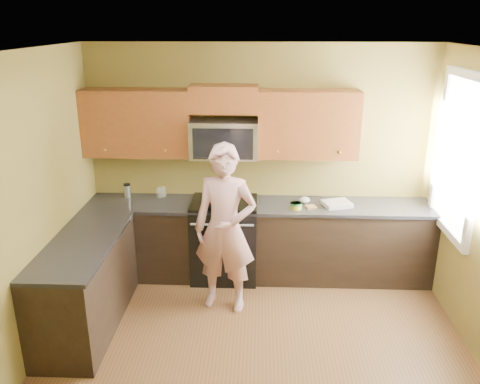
# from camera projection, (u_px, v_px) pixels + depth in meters

# --- Properties ---
(floor) EXTENTS (4.00, 4.00, 0.00)m
(floor) POSITION_uv_depth(u_px,v_px,m) (256.00, 368.00, 4.36)
(floor) COLOR brown
(floor) RESTS_ON ground
(ceiling) EXTENTS (4.00, 4.00, 0.00)m
(ceiling) POSITION_uv_depth(u_px,v_px,m) (261.00, 54.00, 3.46)
(ceiling) COLOR white
(ceiling) RESTS_ON ground
(wall_back) EXTENTS (4.00, 0.00, 4.00)m
(wall_back) POSITION_uv_depth(u_px,v_px,m) (259.00, 161.00, 5.80)
(wall_back) COLOR brown
(wall_back) RESTS_ON ground
(wall_left) EXTENTS (0.00, 4.00, 4.00)m
(wall_left) POSITION_uv_depth(u_px,v_px,m) (13.00, 224.00, 3.99)
(wall_left) COLOR brown
(wall_left) RESTS_ON ground
(cabinet_back_run) EXTENTS (4.00, 0.60, 0.88)m
(cabinet_back_run) POSITION_uv_depth(u_px,v_px,m) (258.00, 241.00, 5.82)
(cabinet_back_run) COLOR black
(cabinet_back_run) RESTS_ON floor
(cabinet_left_run) EXTENTS (0.60, 1.60, 0.88)m
(cabinet_left_run) POSITION_uv_depth(u_px,v_px,m) (86.00, 286.00, 4.85)
(cabinet_left_run) COLOR black
(cabinet_left_run) RESTS_ON floor
(countertop_back) EXTENTS (4.00, 0.62, 0.04)m
(countertop_back) POSITION_uv_depth(u_px,v_px,m) (259.00, 206.00, 5.65)
(countertop_back) COLOR black
(countertop_back) RESTS_ON cabinet_back_run
(countertop_left) EXTENTS (0.62, 1.60, 0.04)m
(countertop_left) POSITION_uv_depth(u_px,v_px,m) (82.00, 244.00, 4.69)
(countertop_left) COLOR black
(countertop_left) RESTS_ON cabinet_left_run
(stove) EXTENTS (0.76, 0.65, 0.95)m
(stove) POSITION_uv_depth(u_px,v_px,m) (224.00, 239.00, 5.80)
(stove) COLOR black
(stove) RESTS_ON floor
(microwave) EXTENTS (0.76, 0.40, 0.42)m
(microwave) POSITION_uv_depth(u_px,v_px,m) (224.00, 157.00, 5.59)
(microwave) COLOR silver
(microwave) RESTS_ON wall_back
(upper_cab_left) EXTENTS (1.22, 0.33, 0.75)m
(upper_cab_left) POSITION_uv_depth(u_px,v_px,m) (139.00, 155.00, 5.66)
(upper_cab_left) COLOR brown
(upper_cab_left) RESTS_ON wall_back
(upper_cab_right) EXTENTS (1.12, 0.33, 0.75)m
(upper_cab_right) POSITION_uv_depth(u_px,v_px,m) (307.00, 157.00, 5.59)
(upper_cab_right) COLOR brown
(upper_cab_right) RESTS_ON wall_back
(upper_cab_over_mw) EXTENTS (0.76, 0.33, 0.30)m
(upper_cab_over_mw) POSITION_uv_depth(u_px,v_px,m) (224.00, 99.00, 5.41)
(upper_cab_over_mw) COLOR brown
(upper_cab_over_mw) RESTS_ON wall_back
(window) EXTENTS (0.06, 1.06, 1.66)m
(window) POSITION_uv_depth(u_px,v_px,m) (458.00, 156.00, 4.87)
(window) COLOR white
(window) RESTS_ON wall_right
(woman) EXTENTS (0.72, 0.55, 1.79)m
(woman) POSITION_uv_depth(u_px,v_px,m) (225.00, 229.00, 5.03)
(woman) COLOR #CB656D
(woman) RESTS_ON floor
(frying_pan) EXTENTS (0.36, 0.55, 0.07)m
(frying_pan) POSITION_uv_depth(u_px,v_px,m) (220.00, 205.00, 5.52)
(frying_pan) COLOR black
(frying_pan) RESTS_ON stove
(butter_tub) EXTENTS (0.14, 0.14, 0.10)m
(butter_tub) POSITION_uv_depth(u_px,v_px,m) (296.00, 209.00, 5.50)
(butter_tub) COLOR gold
(butter_tub) RESTS_ON countertop_back
(toast_slice) EXTENTS (0.14, 0.14, 0.01)m
(toast_slice) POSITION_uv_depth(u_px,v_px,m) (311.00, 207.00, 5.54)
(toast_slice) COLOR #B27F47
(toast_slice) RESTS_ON countertop_back
(napkin_a) EXTENTS (0.12, 0.13, 0.06)m
(napkin_a) POSITION_uv_depth(u_px,v_px,m) (230.00, 205.00, 5.54)
(napkin_a) COLOR silver
(napkin_a) RESTS_ON countertop_back
(napkin_b) EXTENTS (0.16, 0.16, 0.07)m
(napkin_b) POSITION_uv_depth(u_px,v_px,m) (305.00, 200.00, 5.68)
(napkin_b) COLOR silver
(napkin_b) RESTS_ON countertop_back
(dish_towel) EXTENTS (0.36, 0.32, 0.05)m
(dish_towel) POSITION_uv_depth(u_px,v_px,m) (337.00, 204.00, 5.58)
(dish_towel) COLOR silver
(dish_towel) RESTS_ON countertop_back
(travel_mug) EXTENTS (0.09, 0.09, 0.17)m
(travel_mug) POSITION_uv_depth(u_px,v_px,m) (128.00, 197.00, 5.86)
(travel_mug) COLOR silver
(travel_mug) RESTS_ON countertop_back
(glass_a) EXTENTS (0.08, 0.08, 0.12)m
(glass_a) POSITION_uv_depth(u_px,v_px,m) (160.00, 193.00, 5.83)
(glass_a) COLOR silver
(glass_a) RESTS_ON countertop_back
(glass_c) EXTENTS (0.07, 0.07, 0.12)m
(glass_c) POSITION_uv_depth(u_px,v_px,m) (163.00, 192.00, 5.87)
(glass_c) COLOR silver
(glass_c) RESTS_ON countertop_back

